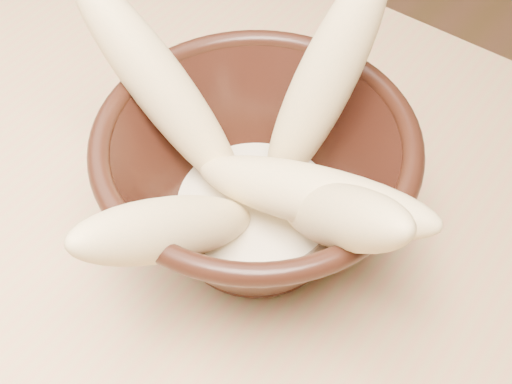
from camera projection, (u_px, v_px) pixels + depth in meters
table at (161, 333)px, 0.60m from camera, size 1.20×0.80×0.75m
bowl at (256, 183)px, 0.51m from camera, size 0.22×0.22×0.12m
milk_puddle at (256, 208)px, 0.53m from camera, size 0.13×0.13×0.02m
banana_upright at (323, 84)px, 0.49m from camera, size 0.08×0.13×0.18m
banana_left at (161, 86)px, 0.50m from camera, size 0.16×0.05×0.17m
banana_right at (339, 216)px, 0.44m from camera, size 0.15×0.11×0.16m
banana_across at (310, 195)px, 0.47m from camera, size 0.19×0.06×0.09m
banana_front at (171, 229)px, 0.44m from camera, size 0.06×0.16×0.14m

